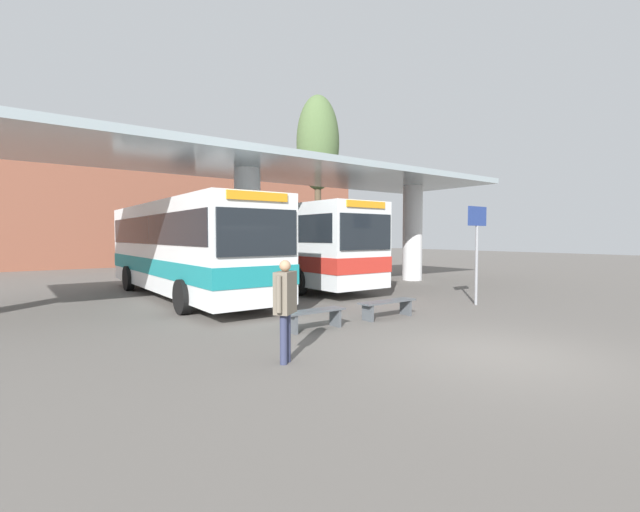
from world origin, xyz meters
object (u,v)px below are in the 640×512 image
(waiting_bench_mid_platform, at_px, (315,315))
(poplar_tree_behind_left, at_px, (318,145))
(waiting_bench_near_pillar, at_px, (387,305))
(pedestrian_waiting, at_px, (285,300))
(transit_bus_left_bay, at_px, (184,245))
(transit_bus_center_bay, at_px, (273,242))
(info_sign_platform, at_px, (477,235))
(parked_car_street, at_px, (194,253))

(waiting_bench_mid_platform, xyz_separation_m, poplar_tree_behind_left, (10.68, 14.37, 7.69))
(waiting_bench_near_pillar, xyz_separation_m, pedestrian_waiting, (-4.30, -1.80, 0.73))
(transit_bus_left_bay, bearing_deg, waiting_bench_mid_platform, 94.72)
(transit_bus_center_bay, relative_size, waiting_bench_near_pillar, 7.01)
(transit_bus_left_bay, xyz_separation_m, poplar_tree_behind_left, (11.23, 7.23, 6.20))
(info_sign_platform, relative_size, parked_car_street, 0.70)
(transit_bus_center_bay, distance_m, info_sign_platform, 9.13)
(parked_car_street, bearing_deg, poplar_tree_behind_left, -48.48)
(transit_bus_left_bay, distance_m, parked_car_street, 14.74)
(transit_bus_left_bay, relative_size, info_sign_platform, 3.61)
(waiting_bench_mid_platform, bearing_deg, transit_bus_center_bay, 65.40)
(transit_bus_left_bay, xyz_separation_m, pedestrian_waiting, (-1.37, -8.95, -0.76))
(pedestrian_waiting, distance_m, parked_car_street, 23.63)
(transit_bus_center_bay, relative_size, parked_car_street, 2.79)
(info_sign_platform, relative_size, pedestrian_waiting, 1.75)
(transit_bus_left_bay, distance_m, info_sign_platform, 9.92)
(waiting_bench_near_pillar, relative_size, parked_car_street, 0.40)
(info_sign_platform, distance_m, parked_car_street, 21.05)
(waiting_bench_near_pillar, distance_m, waiting_bench_mid_platform, 2.38)
(info_sign_platform, bearing_deg, transit_bus_center_bay, 103.83)
(waiting_bench_mid_platform, relative_size, pedestrian_waiting, 0.87)
(transit_bus_left_bay, relative_size, parked_car_street, 2.52)
(transit_bus_left_bay, height_order, pedestrian_waiting, transit_bus_left_bay)
(waiting_bench_mid_platform, xyz_separation_m, pedestrian_waiting, (-1.92, -1.80, 0.74))
(waiting_bench_near_pillar, bearing_deg, poplar_tree_behind_left, 60.00)
(waiting_bench_near_pillar, bearing_deg, info_sign_platform, -2.04)
(pedestrian_waiting, relative_size, poplar_tree_behind_left, 0.16)
(waiting_bench_near_pillar, xyz_separation_m, waiting_bench_mid_platform, (-2.38, 0.00, -0.01))
(waiting_bench_near_pillar, xyz_separation_m, info_sign_platform, (3.79, -0.13, 1.85))
(info_sign_platform, bearing_deg, poplar_tree_behind_left, 72.75)
(transit_bus_left_bay, xyz_separation_m, waiting_bench_near_pillar, (2.93, -7.14, -1.49))
(waiting_bench_mid_platform, distance_m, parked_car_street, 21.40)
(transit_bus_center_bay, relative_size, poplar_tree_behind_left, 1.11)
(transit_bus_center_bay, bearing_deg, pedestrian_waiting, 60.72)
(waiting_bench_near_pillar, height_order, parked_car_street, parked_car_street)
(info_sign_platform, height_order, pedestrian_waiting, info_sign_platform)
(transit_bus_left_bay, relative_size, pedestrian_waiting, 6.34)
(pedestrian_waiting, xyz_separation_m, parked_car_street, (6.75, 22.64, -0.08))
(waiting_bench_mid_platform, bearing_deg, waiting_bench_near_pillar, 0.00)
(info_sign_platform, bearing_deg, pedestrian_waiting, -168.35)
(transit_bus_center_bay, bearing_deg, waiting_bench_mid_platform, 65.44)
(waiting_bench_near_pillar, height_order, info_sign_platform, info_sign_platform)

